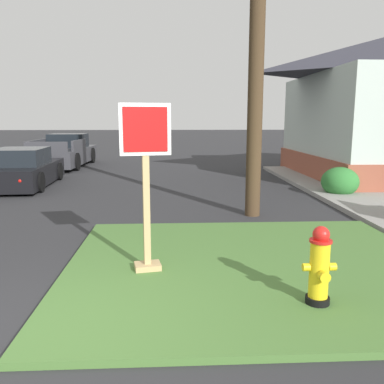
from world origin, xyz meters
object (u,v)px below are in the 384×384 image
Objects in this scene: fire_hydrant at (319,267)px; pickup_truck_charcoal at (65,153)px; stop_sign at (146,192)px; manhole_cover at (133,263)px; parked_sedan_black at (23,170)px.

fire_hydrant is 0.17× the size of pickup_truck_charcoal.
manhole_cover is at bearing 119.42° from stop_sign.
manhole_cover is 13.86m from pickup_truck_charcoal.
pickup_truck_charcoal is at bearing 108.67° from stop_sign.
stop_sign is at bearing -60.58° from manhole_cover.
parked_sedan_black is (-6.52, 9.05, 0.03)m from fire_hydrant.
stop_sign is 1.29m from manhole_cover.
pickup_truck_charcoal is at bearing 90.92° from parked_sedan_black.
stop_sign is at bearing -60.24° from parked_sedan_black.
manhole_cover is (-2.27, 1.63, -0.50)m from fire_hydrant.
stop_sign reaches higher than manhole_cover.
parked_sedan_black is at bearing 125.76° from fire_hydrant.
pickup_truck_charcoal is (-6.61, 14.78, 0.10)m from fire_hydrant.
fire_hydrant is 2.42m from stop_sign.
manhole_cover is at bearing -71.74° from pickup_truck_charcoal.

